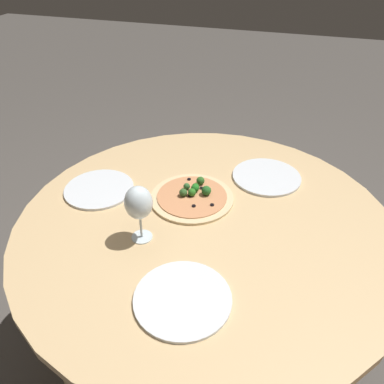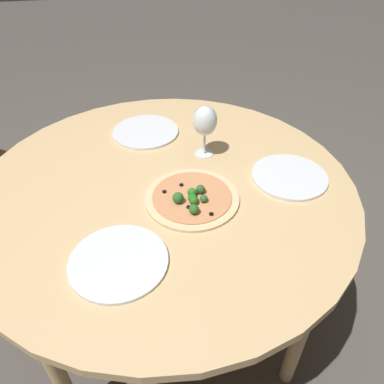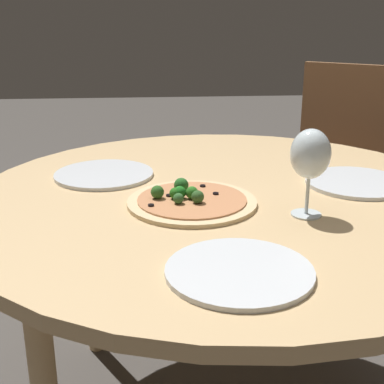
{
  "view_description": "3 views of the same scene",
  "coord_description": "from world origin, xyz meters",
  "px_view_note": "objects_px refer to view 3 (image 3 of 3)",
  "views": [
    {
      "loc": [
        0.25,
        -0.95,
        1.53
      ],
      "look_at": [
        -0.08,
        0.09,
        0.74
      ],
      "focal_mm": 35.0,
      "sensor_mm": 36.0,
      "label": 1
    },
    {
      "loc": [
        0.08,
        0.99,
        1.5
      ],
      "look_at": [
        -0.08,
        0.09,
        0.74
      ],
      "focal_mm": 35.0,
      "sensor_mm": 36.0,
      "label": 2
    },
    {
      "loc": [
        -1.24,
        0.19,
        1.15
      ],
      "look_at": [
        -0.08,
        0.09,
        0.74
      ],
      "focal_mm": 50.0,
      "sensor_mm": 36.0,
      "label": 3
    }
  ],
  "objects_px": {
    "chair": "(334,175)",
    "plate_far": "(239,271)",
    "pizza": "(190,200)",
    "wine_glass": "(310,155)",
    "plate_near": "(104,174)",
    "plate_side": "(357,182)"
  },
  "relations": [
    {
      "from": "chair",
      "to": "plate_far",
      "type": "bearing_deg",
      "value": -81.17
    },
    {
      "from": "pizza",
      "to": "wine_glass",
      "type": "relative_size",
      "value": 1.56
    },
    {
      "from": "wine_glass",
      "to": "plate_far",
      "type": "bearing_deg",
      "value": 143.61
    },
    {
      "from": "pizza",
      "to": "plate_far",
      "type": "xyz_separation_m",
      "value": [
        -0.35,
        -0.06,
        -0.0
      ]
    },
    {
      "from": "chair",
      "to": "pizza",
      "type": "bearing_deg",
      "value": -91.86
    },
    {
      "from": "plate_near",
      "to": "wine_glass",
      "type": "bearing_deg",
      "value": -125.05
    },
    {
      "from": "pizza",
      "to": "wine_glass",
      "type": "bearing_deg",
      "value": -109.91
    },
    {
      "from": "pizza",
      "to": "plate_far",
      "type": "distance_m",
      "value": 0.36
    },
    {
      "from": "pizza",
      "to": "wine_glass",
      "type": "distance_m",
      "value": 0.29
    },
    {
      "from": "plate_side",
      "to": "plate_far",
      "type": "bearing_deg",
      "value": 140.34
    },
    {
      "from": "plate_near",
      "to": "plate_far",
      "type": "xyz_separation_m",
      "value": [
        -0.59,
        -0.28,
        0.0
      ]
    },
    {
      "from": "pizza",
      "to": "plate_near",
      "type": "xyz_separation_m",
      "value": [
        0.24,
        0.22,
        -0.0
      ]
    },
    {
      "from": "plate_far",
      "to": "wine_glass",
      "type": "bearing_deg",
      "value": -36.39
    },
    {
      "from": "pizza",
      "to": "plate_side",
      "type": "height_order",
      "value": "pizza"
    },
    {
      "from": "wine_glass",
      "to": "plate_far",
      "type": "height_order",
      "value": "wine_glass"
    },
    {
      "from": "pizza",
      "to": "plate_side",
      "type": "distance_m",
      "value": 0.46
    },
    {
      "from": "chair",
      "to": "plate_far",
      "type": "distance_m",
      "value": 1.4
    },
    {
      "from": "pizza",
      "to": "plate_side",
      "type": "xyz_separation_m",
      "value": [
        0.11,
        -0.44,
        -0.0
      ]
    },
    {
      "from": "pizza",
      "to": "plate_side",
      "type": "relative_size",
      "value": 1.15
    },
    {
      "from": "plate_far",
      "to": "plate_side",
      "type": "xyz_separation_m",
      "value": [
        0.46,
        -0.38,
        0.0
      ]
    },
    {
      "from": "pizza",
      "to": "plate_near",
      "type": "relative_size",
      "value": 1.13
    },
    {
      "from": "chair",
      "to": "plate_side",
      "type": "bearing_deg",
      "value": -71.1
    }
  ]
}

